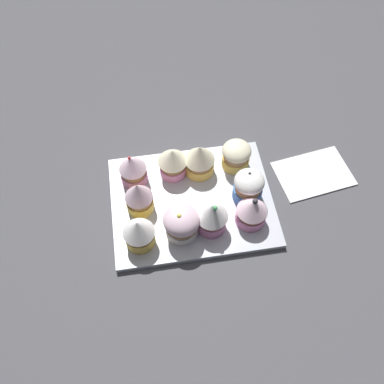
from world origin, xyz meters
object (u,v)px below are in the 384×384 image
at_px(cupcake_5, 139,197).
at_px(cupcake_8, 182,223).
at_px(cupcake_9, 139,232).
at_px(cupcake_7, 212,216).
at_px(cupcake_2, 173,161).
at_px(cupcake_0, 236,155).
at_px(cupcake_6, 252,211).
at_px(cupcake_4, 248,186).
at_px(napkin, 313,173).
at_px(baking_tray, 192,202).
at_px(cupcake_3, 133,169).
at_px(cupcake_1, 199,159).

distance_m(cupcake_5, cupcake_8, 0.10).
distance_m(cupcake_5, cupcake_9, 0.07).
relative_size(cupcake_7, cupcake_8, 1.16).
xyz_separation_m(cupcake_2, cupcake_7, (-0.05, 0.13, 0.00)).
bearing_deg(cupcake_0, cupcake_5, 20.09).
distance_m(cupcake_2, cupcake_8, 0.14).
xyz_separation_m(cupcake_5, cupcake_6, (-0.20, 0.06, -0.01)).
height_order(cupcake_0, cupcake_9, cupcake_9).
bearing_deg(cupcake_4, cupcake_2, -30.24).
bearing_deg(cupcake_8, cupcake_9, 5.68).
bearing_deg(cupcake_4, cupcake_0, -85.20).
height_order(cupcake_5, napkin, cupcake_5).
distance_m(baking_tray, cupcake_5, 0.11).
distance_m(cupcake_2, cupcake_3, 0.08).
relative_size(cupcake_8, cupcake_9, 0.95).
height_order(baking_tray, cupcake_0, cupcake_0).
xyz_separation_m(baking_tray, cupcake_0, (-0.10, -0.07, 0.04)).
relative_size(cupcake_1, cupcake_5, 0.97).
relative_size(cupcake_1, cupcake_9, 1.03).
xyz_separation_m(cupcake_1, cupcake_5, (0.13, 0.07, 0.00)).
bearing_deg(cupcake_2, cupcake_7, 111.75).
distance_m(cupcake_7, napkin, 0.25).
relative_size(cupcake_2, cupcake_8, 1.03).
bearing_deg(baking_tray, cupcake_3, -32.11).
bearing_deg(napkin, cupcake_8, 18.52).
xyz_separation_m(cupcake_7, cupcake_8, (0.06, 0.00, -0.01)).
bearing_deg(cupcake_7, cupcake_4, -145.43).
bearing_deg(cupcake_6, cupcake_9, 3.66).
bearing_deg(baking_tray, cupcake_8, 65.98).
bearing_deg(cupcake_3, cupcake_2, -176.24).
height_order(baking_tray, cupcake_5, cupcake_5).
xyz_separation_m(cupcake_4, cupcake_5, (0.21, -0.01, 0.00)).
xyz_separation_m(cupcake_2, cupcake_4, (-0.13, 0.08, -0.00)).
xyz_separation_m(cupcake_4, cupcake_9, (0.21, 0.07, 0.00)).
distance_m(baking_tray, cupcake_8, 0.08).
bearing_deg(cupcake_0, cupcake_4, 94.80).
bearing_deg(cupcake_9, napkin, -164.10).
distance_m(cupcake_3, cupcake_6, 0.24).
bearing_deg(cupcake_2, baking_tray, 110.78).
distance_m(cupcake_3, cupcake_4, 0.23).
height_order(baking_tray, cupcake_2, cupcake_2).
xyz_separation_m(cupcake_4, napkin, (-0.15, -0.04, -0.04)).
bearing_deg(cupcake_2, cupcake_9, 61.13).
height_order(cupcake_5, cupcake_6, cupcake_5).
relative_size(cupcake_3, cupcake_9, 0.99).
height_order(cupcake_4, cupcake_9, cupcake_9).
bearing_deg(cupcake_8, cupcake_4, -156.81).
bearing_deg(cupcake_3, cupcake_8, 120.26).
bearing_deg(cupcake_7, cupcake_5, -25.77).
xyz_separation_m(cupcake_4, cupcake_6, (0.01, 0.05, -0.00)).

